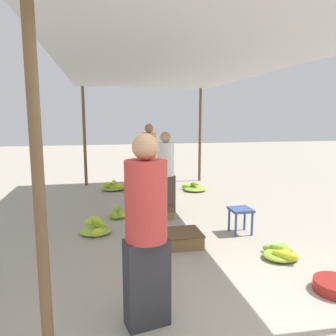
% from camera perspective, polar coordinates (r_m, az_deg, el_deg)
% --- Properties ---
extents(canopy_post_front_left, '(0.08, 0.08, 2.64)m').
position_cam_1_polar(canopy_post_front_left, '(2.31, -21.48, -5.19)').
color(canopy_post_front_left, brown).
rests_on(canopy_post_front_left, ground).
extents(canopy_post_back_left, '(0.08, 0.08, 2.64)m').
position_cam_1_polar(canopy_post_back_left, '(9.04, -14.34, 5.29)').
color(canopy_post_back_left, brown).
rests_on(canopy_post_back_left, ground).
extents(canopy_post_back_right, '(0.08, 0.08, 2.64)m').
position_cam_1_polar(canopy_post_back_right, '(9.46, 5.59, 5.68)').
color(canopy_post_back_right, brown).
rests_on(canopy_post_back_right, ground).
extents(canopy_tarp, '(3.61, 7.20, 0.04)m').
position_cam_1_polar(canopy_tarp, '(5.80, 0.38, 16.90)').
color(canopy_tarp, '#B2B2B7').
rests_on(canopy_tarp, canopy_post_front_left).
extents(vendor_foreground, '(0.43, 0.43, 1.72)m').
position_cam_1_polar(vendor_foreground, '(2.88, -3.79, -10.60)').
color(vendor_foreground, '#2D2D33').
rests_on(vendor_foreground, ground).
extents(stool, '(0.34, 0.34, 0.41)m').
position_cam_1_polar(stool, '(5.38, 12.54, -7.71)').
color(stool, '#384C84').
rests_on(stool, ground).
extents(basin_black, '(0.47, 0.47, 0.12)m').
position_cam_1_polar(basin_black, '(4.13, 27.23, -17.85)').
color(basin_black, maroon).
rests_on(basin_black, ground).
extents(banana_pile_left_0, '(0.50, 0.48, 0.30)m').
position_cam_1_polar(banana_pile_left_0, '(5.42, -12.39, -10.21)').
color(banana_pile_left_0, '#B6CD2C').
rests_on(banana_pile_left_0, ground).
extents(banana_pile_left_1, '(0.37, 0.41, 0.26)m').
position_cam_1_polar(banana_pile_left_1, '(6.17, -8.78, -7.83)').
color(banana_pile_left_1, '#82B835').
rests_on(banana_pile_left_1, ground).
extents(banana_pile_left_2, '(0.62, 0.51, 0.27)m').
position_cam_1_polar(banana_pile_left_2, '(8.41, -9.38, -3.33)').
color(banana_pile_left_2, '#B9CE2B').
rests_on(banana_pile_left_2, ground).
extents(banana_pile_right_0, '(0.50, 0.59, 0.16)m').
position_cam_1_polar(banana_pile_right_0, '(4.72, 19.15, -13.82)').
color(banana_pile_right_0, '#BACF2B').
rests_on(banana_pile_right_0, ground).
extents(banana_pile_right_1, '(0.61, 0.58, 0.24)m').
position_cam_1_polar(banana_pile_right_1, '(8.29, 4.64, -3.50)').
color(banana_pile_right_1, '#7EB736').
rests_on(banana_pile_right_1, ground).
extents(crate_near, '(0.52, 0.52, 0.20)m').
position_cam_1_polar(crate_near, '(4.88, 2.60, -12.12)').
color(crate_near, brown).
rests_on(crate_near, ground).
extents(crate_mid, '(0.45, 0.45, 0.17)m').
position_cam_1_polar(crate_mid, '(6.15, -1.32, -7.77)').
color(crate_mid, olive).
rests_on(crate_mid, ground).
extents(shopper_walking_mid, '(0.45, 0.45, 1.68)m').
position_cam_1_polar(shopper_walking_mid, '(8.12, -3.29, 2.01)').
color(shopper_walking_mid, '#4C4238').
rests_on(shopper_walking_mid, ground).
extents(shopper_walking_far, '(0.36, 0.35, 1.57)m').
position_cam_1_polar(shopper_walking_far, '(6.29, -0.43, -0.54)').
color(shopper_walking_far, '#4C4238').
rests_on(shopper_walking_far, ground).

